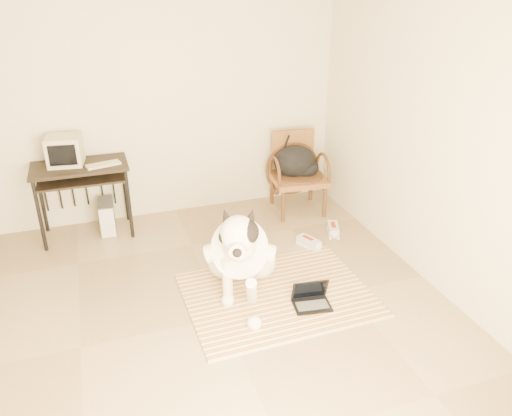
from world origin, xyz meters
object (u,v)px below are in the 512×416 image
dog (241,252)px  rattan_chair (297,173)px  laptop (311,299)px  backpack (297,163)px  crt_monitor (65,150)px  computer_desk (81,176)px  pc_tower (107,216)px

dog → rattan_chair: dog is taller
laptop → backpack: (0.65, 1.90, 0.54)m
crt_monitor → laptop: bearing=-47.5°
laptop → computer_desk: bearing=131.8°
rattan_chair → backpack: (-0.02, -0.02, 0.14)m
laptop → computer_desk: 2.78m
laptop → rattan_chair: 2.07m
dog → pc_tower: bearing=124.6°
dog → backpack: (1.15, 1.44, 0.22)m
laptop → pc_tower: 2.60m
crt_monitor → pc_tower: (0.33, -0.06, -0.80)m
crt_monitor → rattan_chair: 2.65m
backpack → laptop: bearing=-108.8°
laptop → pc_tower: (-1.60, 2.05, 0.11)m
computer_desk → dog: bearing=-50.1°
rattan_chair → backpack: bearing=-135.4°
laptop → backpack: size_ratio=0.66×
computer_desk → crt_monitor: (-0.12, 0.08, 0.27)m
pc_tower → backpack: (2.24, -0.15, 0.43)m
laptop → rattan_chair: rattan_chair is taller
dog → laptop: dog is taller
crt_monitor → backpack: (2.57, -0.20, -0.37)m
dog → rattan_chair: 1.87m
backpack → dog: bearing=-128.6°
dog → rattan_chair: (1.17, 1.45, 0.08)m
crt_monitor → rattan_chair: bearing=-4.1°
computer_desk → crt_monitor: 0.31m
computer_desk → crt_monitor: size_ratio=2.57×
computer_desk → pc_tower: bearing=7.1°
pc_tower → backpack: backpack is taller
dog → backpack: dog is taller
crt_monitor → pc_tower: size_ratio=0.98×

